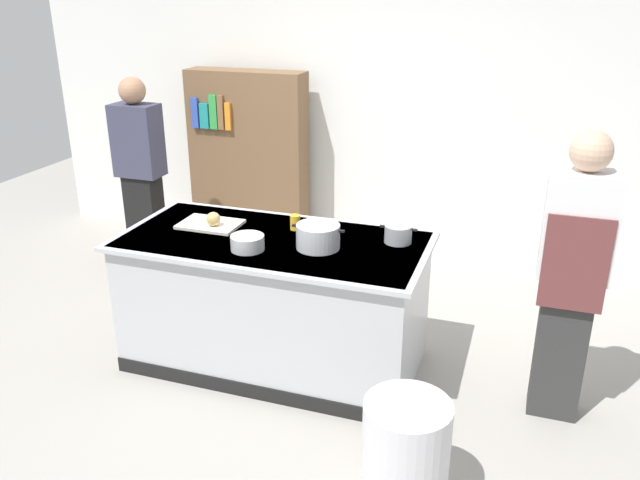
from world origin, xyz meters
TOP-DOWN VIEW (x-y plane):
  - ground_plane at (0.00, 0.00)m, footprint 10.00×10.00m
  - back_wall at (0.00, 2.10)m, footprint 6.40×0.12m
  - counter_island at (0.00, -0.00)m, footprint 1.98×0.98m
  - cutting_board at (-0.49, 0.09)m, footprint 0.40×0.28m
  - onion at (-0.44, 0.05)m, footprint 0.09×0.09m
  - stock_pot at (0.32, -0.04)m, footprint 0.34×0.27m
  - sauce_pan at (0.77, 0.20)m, footprint 0.24×0.17m
  - mixing_bowl at (-0.08, -0.21)m, footprint 0.21×0.21m
  - juice_cup at (0.07, 0.21)m, footprint 0.07×0.07m
  - trash_bin at (1.10, -1.00)m, footprint 0.43×0.43m
  - person_chef at (1.79, 0.03)m, footprint 0.38×0.25m
  - person_guest at (-1.62, 0.99)m, footprint 0.38×0.24m
  - bookshelf at (-1.00, 1.80)m, footprint 1.10×0.31m

SIDE VIEW (x-z plane):
  - ground_plane at x=0.00m, z-range 0.00..0.00m
  - trash_bin at x=1.10m, z-range 0.00..0.58m
  - counter_island at x=0.00m, z-range 0.02..0.92m
  - bookshelf at x=-1.00m, z-range 0.00..1.70m
  - cutting_board at x=-0.49m, z-range 0.90..0.92m
  - person_guest at x=-1.62m, z-range 0.05..1.77m
  - person_chef at x=1.79m, z-range 0.05..1.77m
  - mixing_bowl at x=-0.08m, z-range 0.90..0.99m
  - juice_cup at x=0.07m, z-range 0.90..1.00m
  - sauce_pan at x=0.77m, z-range 0.90..1.01m
  - onion at x=-0.44m, z-range 0.92..1.01m
  - stock_pot at x=0.32m, z-range 0.90..1.05m
  - back_wall at x=0.00m, z-range 0.00..3.00m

